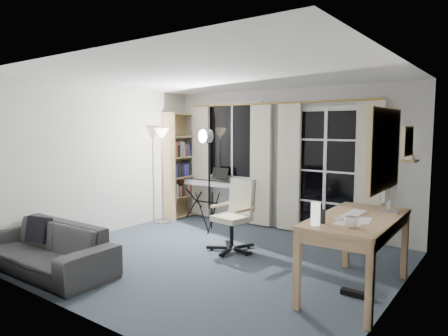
# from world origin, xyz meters

# --- Properties ---
(floor) EXTENTS (4.50, 4.00, 0.02)m
(floor) POSITION_xyz_m (0.00, 0.00, -0.01)
(floor) COLOR #34404C
(floor) RESTS_ON ground
(window) EXTENTS (1.20, 0.08, 1.40)m
(window) POSITION_xyz_m (-1.05, 1.97, 1.50)
(window) COLOR white
(window) RESTS_ON floor
(french_door) EXTENTS (1.32, 0.09, 2.11)m
(french_door) POSITION_xyz_m (0.75, 1.97, 1.03)
(french_door) COLOR white
(french_door) RESTS_ON floor
(curtains) EXTENTS (3.60, 0.07, 2.13)m
(curtains) POSITION_xyz_m (-0.14, 1.88, 1.09)
(curtains) COLOR gold
(curtains) RESTS_ON floor
(bookshelf) EXTENTS (0.35, 0.95, 2.03)m
(bookshelf) POSITION_xyz_m (-2.13, 1.77, 0.96)
(bookshelf) COLOR tan
(bookshelf) RESTS_ON floor
(torchiere_lamp) EXTENTS (0.35, 0.35, 1.73)m
(torchiere_lamp) POSITION_xyz_m (-1.98, 1.05, 1.40)
(torchiere_lamp) COLOR #B2B2B7
(torchiere_lamp) RESTS_ON floor
(keyboard_piano) EXTENTS (1.30, 0.65, 0.93)m
(keyboard_piano) POSITION_xyz_m (-1.22, 1.70, 0.71)
(keyboard_piano) COLOR black
(keyboard_piano) RESTS_ON floor
(studio_light) EXTENTS (0.38, 0.38, 1.76)m
(studio_light) POSITION_xyz_m (-0.92, 1.03, 1.41)
(studio_light) COLOR black
(studio_light) RESTS_ON floor
(office_chair) EXTENTS (0.69, 0.70, 1.01)m
(office_chair) POSITION_xyz_m (0.02, 0.54, 0.59)
(office_chair) COLOR black
(office_chair) RESTS_ON floor
(desk) EXTENTS (0.79, 1.54, 0.82)m
(desk) POSITION_xyz_m (1.88, 0.04, 0.72)
(desk) COLOR tan
(desk) RESTS_ON floor
(monitor) EXTENTS (0.20, 0.59, 0.51)m
(monitor) POSITION_xyz_m (2.08, 0.49, 1.13)
(monitor) COLOR silver
(monitor) RESTS_ON desk
(desk_clutter) EXTENTS (0.47, 0.93, 1.04)m
(desk_clutter) POSITION_xyz_m (1.81, -0.20, 0.64)
(desk_clutter) COLOR white
(desk_clutter) RESTS_ON desk
(mug) EXTENTS (0.14, 0.11, 0.13)m
(mug) POSITION_xyz_m (1.98, -0.46, 0.89)
(mug) COLOR silver
(mug) RESTS_ON desk
(wall_mirror) EXTENTS (0.04, 0.94, 0.74)m
(wall_mirror) POSITION_xyz_m (2.22, -0.35, 1.55)
(wall_mirror) COLOR tan
(wall_mirror) RESTS_ON floor
(framed_print) EXTENTS (0.03, 0.42, 0.32)m
(framed_print) POSITION_xyz_m (2.23, 0.55, 1.60)
(framed_print) COLOR tan
(framed_print) RESTS_ON floor
(wall_shelf) EXTENTS (0.16, 0.30, 0.18)m
(wall_shelf) POSITION_xyz_m (2.16, 1.05, 1.41)
(wall_shelf) COLOR tan
(wall_shelf) RESTS_ON floor
(sofa) EXTENTS (1.96, 0.61, 0.76)m
(sofa) POSITION_xyz_m (-1.40, -1.55, 0.38)
(sofa) COLOR #272729
(sofa) RESTS_ON floor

